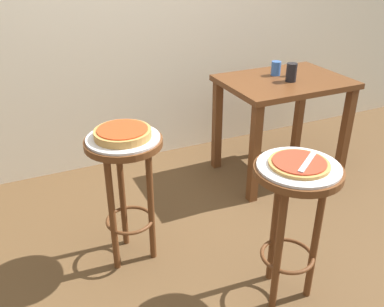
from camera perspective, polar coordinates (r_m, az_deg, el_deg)
ground_plane at (r=2.39m, az=3.28°, el=-17.19°), size 6.00×6.00×0.00m
stool_foreground at (r=2.04m, az=13.55°, el=-6.64°), size 0.40×0.40×0.75m
serving_plate_foreground at (r=1.94m, az=14.19°, el=-1.71°), size 0.38×0.38×0.01m
pizza_foreground at (r=1.93m, az=14.24°, el=-1.30°), size 0.27×0.27×0.02m
stool_middle at (r=2.26m, az=-8.89°, el=-2.53°), size 0.40×0.40×0.75m
serving_plate_middle at (r=2.17m, az=-9.26°, el=2.06°), size 0.38×0.38×0.01m
pizza_middle at (r=2.16m, az=-9.32°, el=2.74°), size 0.29×0.29×0.05m
dining_table at (r=3.19m, az=12.15°, el=7.41°), size 0.89×0.64×0.76m
cup_near_edge at (r=3.09m, az=13.24°, el=10.58°), size 0.07×0.07×0.13m
cup_far_edge at (r=3.22m, az=11.24°, el=11.19°), size 0.07×0.07×0.10m
condiment_shaker at (r=3.22m, az=13.16°, el=10.88°), size 0.04×0.04×0.08m
pizza_server_knife at (r=1.93m, az=15.35°, el=-1.01°), size 0.19×0.15×0.01m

